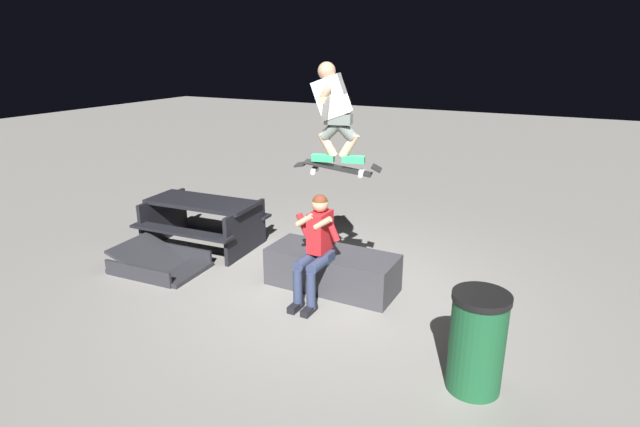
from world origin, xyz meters
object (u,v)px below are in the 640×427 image
Objects in this scene: picnic_table_back at (203,216)px; skater_airborne at (334,108)px; person_sitting_on_ledge at (316,244)px; trash_bin at (477,342)px; kicker_ramp at (160,265)px; skateboard at (338,168)px; ledge_box_main at (332,270)px.

skater_airborne is at bearing 166.98° from picnic_table_back.
person_sitting_on_ledge is 1.61m from skater_airborne.
picnic_table_back is at bearing -20.19° from trash_bin.
person_sitting_on_ledge is 1.05× the size of kicker_ramp.
picnic_table_back is (0.03, -1.00, 0.43)m from kicker_ramp.
kicker_ramp is (2.55, 0.43, -1.58)m from skateboard.
skater_airborne is at bearing -170.47° from kicker_ramp.
kicker_ramp is (2.40, 0.61, -0.18)m from ledge_box_main.
ledge_box_main is 2.47m from picnic_table_back.
trash_bin is at bearing 157.57° from person_sitting_on_ledge.
skater_airborne is 0.63× the size of picnic_table_back.
person_sitting_on_ledge is 2.27m from trash_bin.
ledge_box_main is 2.10m from skater_airborne.
kicker_ramp is 1.09m from picnic_table_back.
trash_bin is (-2.05, 1.26, 0.23)m from ledge_box_main.
kicker_ramp is at bearing 9.63° from skateboard.
trash_bin reaches higher than picnic_table_back.
ledge_box_main is 2.48m from kicker_ramp.
picnic_table_back reaches higher than ledge_box_main.
trash_bin is at bearing 150.44° from skateboard.
skateboard reaches higher than kicker_ramp.
ledge_box_main is 1.50× the size of skater_airborne.
skater_airborne reaches higher than picnic_table_back.
skater_airborne is at bearing -28.55° from trash_bin.
skateboard is at bearing -165.85° from skater_airborne.
person_sitting_on_ledge is 1.39× the size of trash_bin.
skateboard is 0.93× the size of skater_airborne.
ledge_box_main is at bearing -49.54° from skateboard.
trash_bin reaches higher than ledge_box_main.
picnic_table_back is (2.40, -0.79, -0.24)m from person_sitting_on_ledge.
picnic_table_back is 4.78m from trash_bin.
skateboard reaches higher than ledge_box_main.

